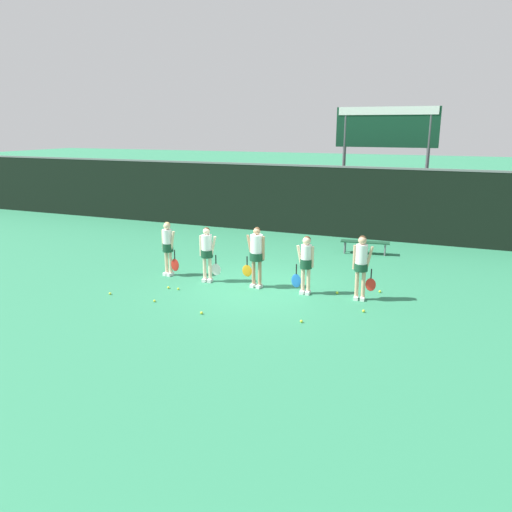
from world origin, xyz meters
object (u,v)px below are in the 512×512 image
object	(u,v)px
bench_courtside	(365,243)
tennis_ball_8	(301,321)
tennis_ball_0	(154,301)
tennis_ball_6	(178,289)
scoreboard	(386,135)
player_1	(207,250)
tennis_ball_2	(210,271)
tennis_ball_10	(337,293)
player_2	(256,252)
tennis_ball_7	(168,288)
tennis_ball_5	(380,292)
player_0	(168,245)
player_3	(306,260)
tennis_ball_9	(110,294)
tennis_ball_4	(216,272)
tennis_ball_1	(202,313)
player_4	(362,262)
tennis_ball_3	(364,311)

from	to	relation	value
bench_courtside	tennis_ball_8	world-z (taller)	bench_courtside
tennis_ball_0	tennis_ball_6	world-z (taller)	tennis_ball_6
scoreboard	player_1	distance (m)	10.29
tennis_ball_2	tennis_ball_8	size ratio (longest dim) A/B	1.04
tennis_ball_10	tennis_ball_2	bearing A→B (deg)	172.40
tennis_ball_0	bench_courtside	bearing A→B (deg)	59.83
bench_courtside	tennis_ball_6	size ratio (longest dim) A/B	26.41
player_2	tennis_ball_2	size ratio (longest dim) A/B	24.33
scoreboard	tennis_ball_7	size ratio (longest dim) A/B	78.44
tennis_ball_5	player_0	bearing A→B (deg)	-173.24
player_3	tennis_ball_6	world-z (taller)	player_3
player_3	tennis_ball_0	world-z (taller)	player_3
player_3	player_0	bearing A→B (deg)	177.90
scoreboard	tennis_ball_9	world-z (taller)	scoreboard
tennis_ball_4	tennis_ball_8	size ratio (longest dim) A/B	1.03
player_1	tennis_ball_1	xyz separation A→B (m)	(1.08, -2.42, -0.91)
tennis_ball_5	tennis_ball_8	world-z (taller)	tennis_ball_5
bench_courtside	player_0	bearing A→B (deg)	-143.63
tennis_ball_10	tennis_ball_9	bearing A→B (deg)	-157.31
player_1	tennis_ball_0	xyz separation A→B (m)	(-0.46, -2.11, -0.92)
scoreboard	tennis_ball_5	xyz separation A→B (m)	(1.25, -8.26, -4.03)
tennis_ball_5	tennis_ball_8	xyz separation A→B (m)	(-1.37, -2.88, -0.00)
tennis_ball_5	tennis_ball_7	xyz separation A→B (m)	(-5.58, -1.89, -0.00)
player_2	tennis_ball_7	world-z (taller)	player_2
tennis_ball_1	tennis_ball_10	xyz separation A→B (m)	(2.71, 2.73, 0.00)
tennis_ball_2	tennis_ball_6	xyz separation A→B (m)	(-0.03, -1.89, -0.00)
tennis_ball_1	tennis_ball_9	size ratio (longest dim) A/B	1.07
player_0	player_4	world-z (taller)	player_4
tennis_ball_6	player_0	bearing A→B (deg)	131.11
player_2	tennis_ball_10	bearing A→B (deg)	11.91
bench_courtside	tennis_ball_0	xyz separation A→B (m)	(-4.15, -7.14, -0.36)
player_1	tennis_ball_10	bearing A→B (deg)	-3.81
tennis_ball_0	tennis_ball_6	xyz separation A→B (m)	(0.06, 1.09, 0.00)
player_4	tennis_ball_8	xyz separation A→B (m)	(-0.95, -2.12, -0.99)
tennis_ball_10	player_3	bearing A→B (deg)	-160.85
tennis_ball_4	player_3	bearing A→B (deg)	-14.77
tennis_ball_0	tennis_ball_8	xyz separation A→B (m)	(3.96, 0.10, 0.00)
player_3	tennis_ball_3	world-z (taller)	player_3
player_3	tennis_ball_0	xyz separation A→B (m)	(-3.44, -2.14, -0.91)
player_0	tennis_ball_2	distance (m)	1.58
tennis_ball_8	tennis_ball_7	bearing A→B (deg)	166.77
tennis_ball_4	tennis_ball_10	distance (m)	4.01
tennis_ball_4	tennis_ball_5	size ratio (longest dim) A/B	1.01
tennis_ball_1	tennis_ball_10	distance (m)	3.85
player_0	tennis_ball_10	size ratio (longest dim) A/B	23.04
bench_courtside	player_4	xyz separation A→B (m)	(0.76, -4.93, 0.63)
player_1	tennis_ball_10	size ratio (longest dim) A/B	22.61
player_0	tennis_ball_9	distance (m)	2.43
player_4	tennis_ball_10	world-z (taller)	player_4
player_0	tennis_ball_9	world-z (taller)	player_0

